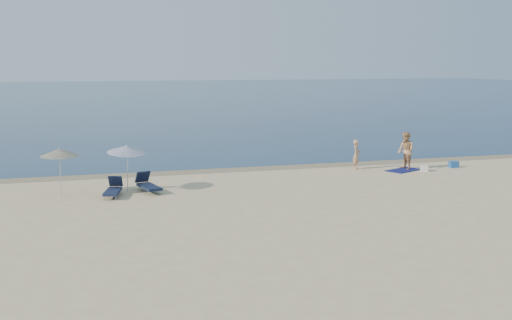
{
  "coord_description": "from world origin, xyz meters",
  "views": [
    {
      "loc": [
        -12.23,
        -12.45,
        5.55
      ],
      "look_at": [
        -3.73,
        16.0,
        1.0
      ],
      "focal_mm": 45.0,
      "sensor_mm": 36.0,
      "label": 1
    }
  ],
  "objects": [
    {
      "name": "lounger_right",
      "position": [
        -8.92,
        14.92,
        0.3
      ],
      "size": [
        0.99,
        1.93,
        0.81
      ],
      "rotation": [
        0.0,
        0.0,
        0.22
      ],
      "color": "#131C35",
      "rests_on": "ground"
    },
    {
      "name": "person_right",
      "position": [
        4.67,
        16.91,
        0.98
      ],
      "size": [
        0.77,
        0.98,
        1.96
      ],
      "primitive_type": "imported",
      "rotation": [
        0.0,
        0.0,
        -1.54
      ],
      "color": "tan",
      "rests_on": "ground"
    },
    {
      "name": "blue_cooler",
      "position": [
        7.44,
        16.74,
        0.17
      ],
      "size": [
        0.49,
        0.36,
        0.34
      ],
      "primitive_type": "cube",
      "rotation": [
        0.0,
        0.0,
        -0.06
      ],
      "color": "#1E55A3",
      "rests_on": "ground"
    },
    {
      "name": "umbrella_near",
      "position": [
        -9.78,
        15.14,
        1.86
      ],
      "size": [
        1.98,
        2.0,
        2.16
      ],
      "rotation": [
        0.0,
        0.0,
        0.22
      ],
      "color": "silver",
      "rests_on": "ground"
    },
    {
      "name": "beach_towel",
      "position": [
        4.43,
        16.65,
        0.02
      ],
      "size": [
        2.17,
        1.75,
        0.03
      ],
      "primitive_type": "cube",
      "rotation": [
        0.0,
        0.0,
        0.42
      ],
      "color": "#0E1149",
      "rests_on": "ground"
    },
    {
      "name": "white_bag",
      "position": [
        5.31,
        16.13,
        0.16
      ],
      "size": [
        0.47,
        0.44,
        0.32
      ],
      "primitive_type": "cube",
      "rotation": [
        0.0,
        0.0,
        -0.41
      ],
      "color": "silver",
      "rests_on": "ground"
    },
    {
      "name": "sea",
      "position": [
        0.0,
        100.0,
        0.0
      ],
      "size": [
        240.0,
        160.0,
        0.01
      ],
      "primitive_type": "cube",
      "color": "#0B2446",
      "rests_on": "ground"
    },
    {
      "name": "person_left",
      "position": [
        2.26,
        17.74,
        0.78
      ],
      "size": [
        0.64,
        0.67,
        1.55
      ],
      "primitive_type": "imported",
      "rotation": [
        0.0,
        0.0,
        0.89
      ],
      "color": "tan",
      "rests_on": "ground"
    },
    {
      "name": "umbrella_far",
      "position": [
        -12.52,
        15.02,
        1.85
      ],
      "size": [
        1.85,
        1.85,
        2.09
      ],
      "rotation": [
        0.0,
        0.0,
        -0.19
      ],
      "color": "silver",
      "rests_on": "ground"
    },
    {
      "name": "wet_sand_strip",
      "position": [
        0.0,
        19.4,
        0.0
      ],
      "size": [
        240.0,
        1.6,
        0.0
      ],
      "primitive_type": "cube",
      "color": "#847254",
      "rests_on": "ground"
    },
    {
      "name": "lounger_left",
      "position": [
        -10.44,
        14.39,
        0.28
      ],
      "size": [
        0.96,
        1.83,
        0.77
      ],
      "rotation": [
        0.0,
        0.0,
        -0.24
      ],
      "color": "#151D3A",
      "rests_on": "ground"
    }
  ]
}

